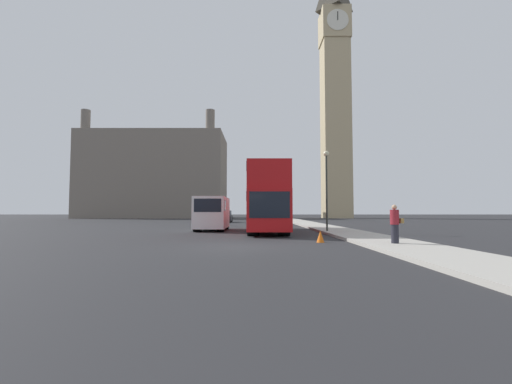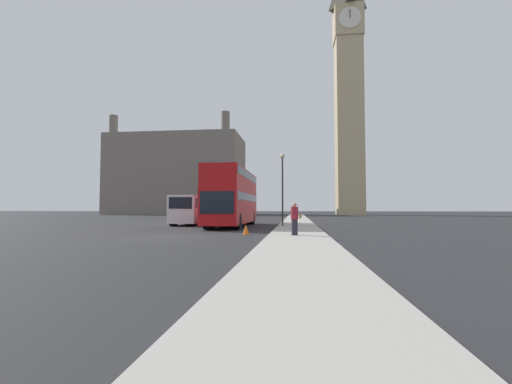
{
  "view_description": "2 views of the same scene",
  "coord_description": "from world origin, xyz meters",
  "px_view_note": "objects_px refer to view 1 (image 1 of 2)",
  "views": [
    {
      "loc": [
        0.68,
        -13.97,
        1.42
      ],
      "look_at": [
        0.71,
        8.29,
        2.7
      ],
      "focal_mm": 24.0,
      "sensor_mm": 36.0,
      "label": 1
    },
    {
      "loc": [
        6.34,
        -16.53,
        1.43
      ],
      "look_at": [
        2.18,
        19.12,
        3.14
      ],
      "focal_mm": 24.0,
      "sensor_mm": 36.0,
      "label": 2
    }
  ],
  "objects_px": {
    "red_double_decker_bus": "(266,197)",
    "white_van": "(212,213)",
    "clock_tower": "(335,79)",
    "pedestrian": "(394,224)",
    "parked_sedan": "(225,217)",
    "street_lamp": "(326,178)"
  },
  "relations": [
    {
      "from": "red_double_decker_bus",
      "to": "white_van",
      "type": "height_order",
      "value": "red_double_decker_bus"
    },
    {
      "from": "clock_tower",
      "to": "pedestrian",
      "type": "height_order",
      "value": "clock_tower"
    },
    {
      "from": "red_double_decker_bus",
      "to": "white_van",
      "type": "bearing_deg",
      "value": 155.83
    },
    {
      "from": "clock_tower",
      "to": "red_double_decker_bus",
      "type": "distance_m",
      "value": 59.38
    },
    {
      "from": "red_double_decker_bus",
      "to": "parked_sedan",
      "type": "height_order",
      "value": "red_double_decker_bus"
    },
    {
      "from": "pedestrian",
      "to": "parked_sedan",
      "type": "height_order",
      "value": "pedestrian"
    },
    {
      "from": "clock_tower",
      "to": "parked_sedan",
      "type": "xyz_separation_m",
      "value": [
        -21.41,
        -28.52,
        -29.85
      ]
    },
    {
      "from": "clock_tower",
      "to": "pedestrian",
      "type": "distance_m",
      "value": 67.62
    },
    {
      "from": "white_van",
      "to": "parked_sedan",
      "type": "relative_size",
      "value": 1.22
    },
    {
      "from": "clock_tower",
      "to": "parked_sedan",
      "type": "relative_size",
      "value": 14.01
    },
    {
      "from": "pedestrian",
      "to": "street_lamp",
      "type": "relative_size",
      "value": 0.29
    },
    {
      "from": "white_van",
      "to": "clock_tower",
      "type": "bearing_deg",
      "value": 66.63
    },
    {
      "from": "clock_tower",
      "to": "red_double_decker_bus",
      "type": "xyz_separation_m",
      "value": [
        -16.63,
        -49.58,
        -28.12
      ]
    },
    {
      "from": "red_double_decker_bus",
      "to": "pedestrian",
      "type": "bearing_deg",
      "value": -64.14
    },
    {
      "from": "pedestrian",
      "to": "street_lamp",
      "type": "distance_m",
      "value": 9.26
    },
    {
      "from": "red_double_decker_bus",
      "to": "white_van",
      "type": "relative_size",
      "value": 2.1
    },
    {
      "from": "red_double_decker_bus",
      "to": "street_lamp",
      "type": "bearing_deg",
      "value": -17.62
    },
    {
      "from": "pedestrian",
      "to": "clock_tower",
      "type": "bearing_deg",
      "value": 78.85
    },
    {
      "from": "street_lamp",
      "to": "red_double_decker_bus",
      "type": "bearing_deg",
      "value": 162.38
    },
    {
      "from": "white_van",
      "to": "pedestrian",
      "type": "height_order",
      "value": "white_van"
    },
    {
      "from": "white_van",
      "to": "parked_sedan",
      "type": "bearing_deg",
      "value": 92.25
    },
    {
      "from": "white_van",
      "to": "street_lamp",
      "type": "relative_size",
      "value": 0.97
    }
  ]
}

